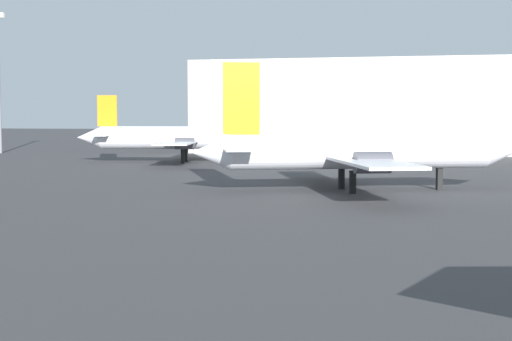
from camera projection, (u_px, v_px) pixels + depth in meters
name	position (u px, v px, depth m)	size (l,w,h in m)	color
airplane_distant	(355.00, 152.00, 57.36)	(26.60, 26.39, 10.24)	white
airplane_far_right	(191.00, 138.00, 92.11)	(30.40, 25.04, 8.71)	white
terminal_building	(488.00, 107.00, 115.64)	(95.05, 21.72, 15.01)	beige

